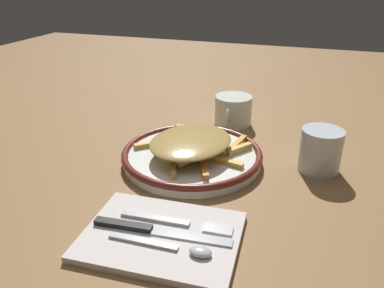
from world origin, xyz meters
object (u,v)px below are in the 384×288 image
at_px(napkin, 162,236).
at_px(water_glass, 321,150).
at_px(knife, 149,229).
at_px(spoon, 177,248).
at_px(fork, 176,222).
at_px(coffee_mug, 233,110).
at_px(plate, 192,155).
at_px(fries_heap, 194,143).

xyz_separation_m(napkin, water_glass, (-0.29, 0.21, 0.04)).
bearing_deg(knife, spoon, 64.91).
bearing_deg(fork, water_glass, 143.36).
bearing_deg(fork, coffee_mug, -177.71).
xyz_separation_m(plate, water_glass, (-0.05, 0.25, 0.03)).
height_order(plate, fork, plate).
xyz_separation_m(plate, knife, (0.25, 0.02, 0.00)).
height_order(spoon, water_glass, water_glass).
distance_m(napkin, spoon, 0.04).
xyz_separation_m(spoon, coffee_mug, (-0.50, -0.04, 0.02)).
bearing_deg(knife, napkin, 94.98).
relative_size(plate, napkin, 1.26).
bearing_deg(napkin, coffee_mug, -179.32).
distance_m(spoon, coffee_mug, 0.50).
height_order(spoon, coffee_mug, coffee_mug).
height_order(napkin, water_glass, water_glass).
bearing_deg(plate, coffee_mug, 172.22).
bearing_deg(spoon, water_glass, 151.45).
bearing_deg(napkin, knife, -85.02).
bearing_deg(fries_heap, knife, 3.14).
distance_m(plate, coffee_mug, 0.23).
distance_m(plate, fries_heap, 0.03).
distance_m(napkin, water_glass, 0.36).
bearing_deg(fries_heap, spoon, 13.94).
bearing_deg(spoon, knife, -115.09).
relative_size(plate, fries_heap, 1.21).
relative_size(napkin, water_glass, 2.66).
distance_m(knife, coffee_mug, 0.48).
distance_m(fork, coffee_mug, 0.45).
xyz_separation_m(spoon, water_glass, (-0.32, 0.17, 0.03)).
relative_size(fries_heap, water_glass, 2.77).
bearing_deg(knife, fries_heap, -176.86).
bearing_deg(napkin, fries_heap, -172.45).
height_order(napkin, knife, knife).
distance_m(fries_heap, knife, 0.25).
distance_m(plate, spoon, 0.28).
bearing_deg(knife, coffee_mug, 178.42).
bearing_deg(knife, water_glass, 142.32).
bearing_deg(fries_heap, plate, -129.02).
relative_size(napkin, spoon, 1.49).
distance_m(napkin, knife, 0.02).
distance_m(fries_heap, fork, 0.22).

